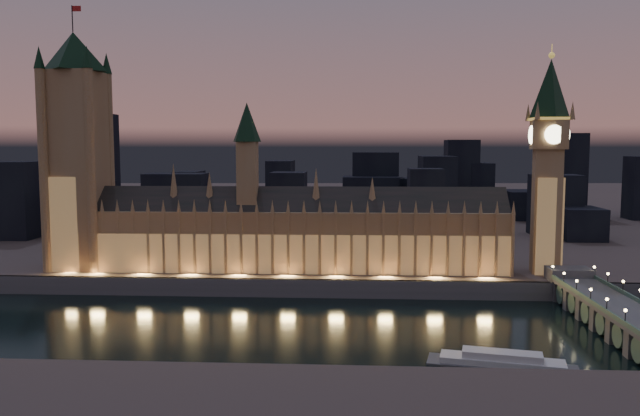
# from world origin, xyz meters

# --- Properties ---
(ground_plane) EXTENTS (2000.00, 2000.00, 0.00)m
(ground_plane) POSITION_xyz_m (0.00, 0.00, 0.00)
(ground_plane) COLOR black
(ground_plane) RESTS_ON ground
(north_bank) EXTENTS (2000.00, 960.00, 8.00)m
(north_bank) POSITION_xyz_m (0.00, 520.00, 4.00)
(north_bank) COLOR #433A39
(north_bank) RESTS_ON ground
(embankment_wall) EXTENTS (2000.00, 2.50, 8.00)m
(embankment_wall) POSITION_xyz_m (0.00, 41.00, 4.00)
(embankment_wall) COLOR #4E5251
(embankment_wall) RESTS_ON ground
(palace_of_westminster) EXTENTS (202.00, 22.20, 78.00)m
(palace_of_westminster) POSITION_xyz_m (-10.12, 61.74, 26.37)
(palace_of_westminster) COLOR #A07246
(palace_of_westminster) RESTS_ON north_bank
(victoria_tower) EXTENTS (31.68, 31.68, 122.61)m
(victoria_tower) POSITION_xyz_m (-110.00, 61.92, 68.87)
(victoria_tower) COLOR #A07246
(victoria_tower) RESTS_ON north_bank
(elizabeth_tower) EXTENTS (18.00, 18.00, 103.21)m
(elizabeth_tower) POSITION_xyz_m (108.00, 61.92, 65.43)
(elizabeth_tower) COLOR #A07246
(elizabeth_tower) RESTS_ON north_bank
(westminster_bridge) EXTENTS (18.23, 113.00, 15.90)m
(westminster_bridge) POSITION_xyz_m (113.56, -3.45, 5.99)
(westminster_bridge) COLOR #4E5251
(westminster_bridge) RESTS_ON ground
(river_boat) EXTENTS (45.14, 19.38, 4.50)m
(river_boat) POSITION_xyz_m (65.08, -41.55, 1.56)
(river_boat) COLOR #4E5251
(river_boat) RESTS_ON ground
(city_backdrop) EXTENTS (493.96, 215.63, 85.76)m
(city_backdrop) POSITION_xyz_m (31.65, 246.72, 30.53)
(city_backdrop) COLOR black
(city_backdrop) RESTS_ON north_bank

